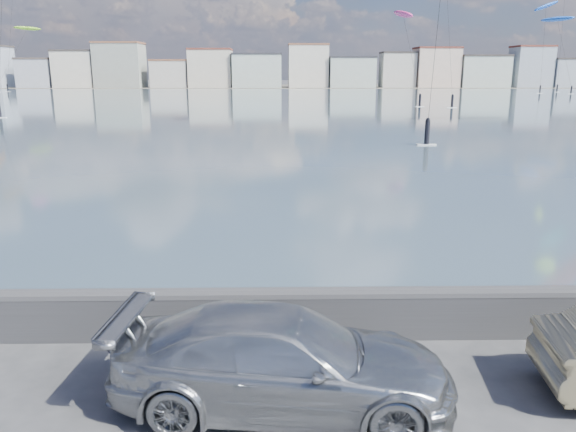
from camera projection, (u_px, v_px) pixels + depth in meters
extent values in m
plane|color=#333335|center=(228.00, 418.00, 8.67)|extent=(700.00, 700.00, 0.00)
cube|color=#365560|center=(273.00, 102.00, 97.25)|extent=(500.00, 177.00, 0.00)
cube|color=#4C473D|center=(275.00, 86.00, 202.29)|extent=(500.00, 60.00, 0.00)
cube|color=#28282B|center=(239.00, 317.00, 11.17)|extent=(400.00, 0.35, 0.90)
cylinder|color=#28282B|center=(239.00, 296.00, 11.06)|extent=(400.00, 0.36, 0.36)
cube|color=#B2B7C6|center=(38.00, 74.00, 186.24)|extent=(11.00, 10.00, 9.00)
cube|color=#4C423D|center=(36.00, 59.00, 185.04)|extent=(11.22, 10.20, 0.60)
cube|color=beige|center=(77.00, 70.00, 186.15)|extent=(13.00, 11.00, 11.50)
cube|color=#383330|center=(75.00, 51.00, 184.64)|extent=(13.26, 11.22, 0.60)
cube|color=gray|center=(120.00, 66.00, 186.09)|extent=(15.00, 12.00, 14.00)
cube|color=brown|center=(119.00, 43.00, 184.27)|extent=(15.30, 12.24, 0.60)
cube|color=beige|center=(170.00, 74.00, 187.07)|extent=(12.00, 10.00, 8.50)
cube|color=brown|center=(170.00, 60.00, 185.93)|extent=(12.24, 10.20, 0.60)
cube|color=beige|center=(211.00, 69.00, 186.87)|extent=(14.00, 11.00, 12.00)
cube|color=brown|center=(210.00, 49.00, 185.29)|extent=(14.28, 11.22, 0.60)
cube|color=#B7C6BC|center=(257.00, 71.00, 187.32)|extent=(16.00, 13.00, 10.50)
cube|color=#2D2D33|center=(257.00, 54.00, 185.94)|extent=(16.32, 13.26, 0.60)
cube|color=silver|center=(308.00, 67.00, 187.24)|extent=(13.00, 10.00, 13.50)
cube|color=brown|center=(308.00, 45.00, 185.48)|extent=(13.26, 10.20, 0.60)
cube|color=#B7C6BC|center=(351.00, 73.00, 188.00)|extent=(15.00, 12.00, 9.50)
cube|color=#2D2D33|center=(352.00, 57.00, 186.74)|extent=(15.30, 12.24, 0.60)
cube|color=beige|center=(397.00, 71.00, 188.08)|extent=(11.00, 9.00, 11.00)
cube|color=#383330|center=(398.00, 53.00, 186.63)|extent=(11.22, 9.18, 0.60)
cube|color=beige|center=(436.00, 68.00, 188.12)|extent=(14.00, 11.00, 12.50)
cube|color=brown|center=(437.00, 48.00, 186.48)|extent=(14.28, 11.22, 0.60)
cube|color=#B7C6BC|center=(482.00, 72.00, 188.70)|extent=(16.00, 12.00, 10.00)
cube|color=#383330|center=(483.00, 56.00, 187.38)|extent=(16.32, 12.24, 0.60)
cube|color=#9EA8B7|center=(531.00, 68.00, 188.61)|extent=(12.00, 10.00, 13.00)
cube|color=brown|center=(533.00, 46.00, 186.91)|extent=(12.24, 10.20, 0.60)
cube|color=#9EA8B7|center=(570.00, 74.00, 189.35)|extent=(14.00, 11.00, 9.00)
cube|color=#383330|center=(571.00, 59.00, 188.15)|extent=(14.28, 11.22, 0.60)
imported|color=#A1A4A8|center=(283.00, 360.00, 8.85)|extent=(5.57, 2.71, 1.56)
ellipsoid|color=#E5338C|center=(403.00, 14.00, 89.39)|extent=(3.06, 8.42, 2.48)
cube|color=white|center=(420.00, 107.00, 85.06)|extent=(1.40, 0.42, 0.08)
cylinder|color=black|center=(420.00, 100.00, 84.83)|extent=(0.36, 0.36, 1.70)
sphere|color=black|center=(420.00, 94.00, 84.61)|extent=(0.28, 0.28, 0.28)
cylinder|color=black|center=(411.00, 55.00, 87.07)|extent=(1.50, 8.15, 12.79)
cube|color=white|center=(452.00, 108.00, 82.65)|extent=(1.40, 0.42, 0.08)
cylinder|color=black|center=(452.00, 101.00, 82.42)|extent=(0.36, 0.36, 1.70)
sphere|color=black|center=(453.00, 95.00, 82.20)|extent=(0.28, 0.28, 0.28)
cube|color=white|center=(0.00, 118.00, 64.75)|extent=(1.40, 0.42, 0.08)
ellipsoid|color=blue|center=(557.00, 19.00, 136.08)|extent=(6.00, 11.38, 1.57)
cube|color=white|center=(571.00, 94.00, 133.71)|extent=(1.40, 0.42, 0.08)
cylinder|color=black|center=(571.00, 90.00, 133.49)|extent=(0.36, 0.36, 1.70)
sphere|color=black|center=(572.00, 86.00, 133.26)|extent=(0.28, 0.28, 0.28)
cylinder|color=black|center=(564.00, 53.00, 134.74)|extent=(2.03, 7.03, 16.27)
cube|color=white|center=(426.00, 145.00, 40.75)|extent=(1.40, 0.42, 0.08)
cylinder|color=black|center=(427.00, 132.00, 40.53)|extent=(0.36, 0.36, 1.70)
sphere|color=black|center=(428.00, 120.00, 40.30)|extent=(0.28, 0.28, 0.28)
ellipsoid|color=#8CD826|center=(27.00, 28.00, 153.98)|extent=(6.85, 7.15, 1.37)
cylinder|color=black|center=(13.00, 57.00, 149.45)|extent=(3.94, 13.31, 15.42)
ellipsoid|color=blue|center=(546.00, 6.00, 141.62)|extent=(7.96, 5.10, 3.95)
cube|color=white|center=(540.00, 93.00, 137.92)|extent=(1.40, 0.42, 0.08)
cylinder|color=black|center=(540.00, 89.00, 137.70)|extent=(0.36, 0.36, 1.70)
sphere|color=black|center=(541.00, 86.00, 137.47)|extent=(0.28, 0.28, 0.28)
cylinder|color=black|center=(543.00, 46.00, 139.62)|extent=(3.53, 9.27, 19.97)
cube|color=white|center=(8.00, 91.00, 150.18)|extent=(1.40, 0.42, 0.08)
cylinder|color=black|center=(7.00, 88.00, 149.96)|extent=(0.36, 0.36, 1.70)
sphere|color=black|center=(7.00, 84.00, 149.73)|extent=(0.28, 0.28, 0.28)
cylinder|color=black|center=(11.00, 28.00, 149.80)|extent=(2.08, 7.70, 30.41)
cube|color=white|center=(557.00, 92.00, 145.51)|extent=(1.40, 0.42, 0.08)
cylinder|color=black|center=(557.00, 88.00, 145.28)|extent=(0.36, 0.36, 1.70)
sphere|color=black|center=(557.00, 85.00, 145.06)|extent=(0.28, 0.28, 0.28)
cylinder|color=black|center=(563.00, 19.00, 145.82)|extent=(3.79, 10.05, 34.05)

